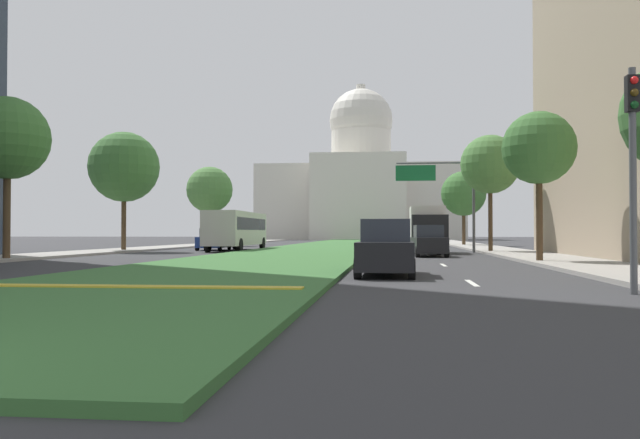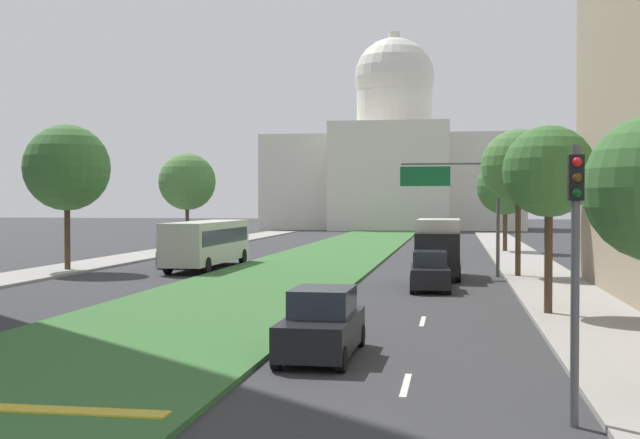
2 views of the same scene
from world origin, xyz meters
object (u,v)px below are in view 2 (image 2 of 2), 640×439
object	(u,v)px
street_tree_right_far	(518,167)
sedan_distant	(181,254)
street_tree_left_far	(67,168)
capitol_building	(394,163)
street_tree_right_distant	(505,187)
traffic_light_near_right	(575,248)
sedan_midblock	(430,272)
overhead_guide_sign	(461,193)
box_truck_delivery	(438,247)
street_tree_left_distant	(187,182)
sedan_lead_stopped	(322,325)
street_tree_right_mid	(549,172)
city_bus	(207,240)

from	to	relation	value
street_tree_right_far	sedan_distant	world-z (taller)	street_tree_right_far
street_tree_left_far	capitol_building	bearing A→B (deg)	80.75
street_tree_left_far	street_tree_right_distant	bearing A→B (deg)	40.70
traffic_light_near_right	street_tree_right_distant	distance (m)	53.41
street_tree_left_far	sedan_midblock	size ratio (longest dim) A/B	1.89
overhead_guide_sign	box_truck_delivery	xyz separation A→B (m)	(-1.20, -1.12, -2.97)
street_tree_left_distant	sedan_distant	world-z (taller)	street_tree_left_distant
sedan_midblock	sedan_lead_stopped	bearing A→B (deg)	-97.69
capitol_building	overhead_guide_sign	bearing A→B (deg)	-83.25
traffic_light_near_right	street_tree_right_far	size ratio (longest dim) A/B	0.64
street_tree_right_mid	traffic_light_near_right	bearing A→B (deg)	-94.45
sedan_lead_stopped	street_tree_right_far	bearing A→B (deg)	74.04
street_tree_right_mid	street_tree_right_distant	bearing A→B (deg)	88.88
overhead_guide_sign	capitol_building	bearing A→B (deg)	96.75
sedan_lead_stopped	capitol_building	bearing A→B (deg)	93.13
street_tree_left_distant	sedan_lead_stopped	size ratio (longest dim) A/B	1.81
sedan_distant	box_truck_delivery	xyz separation A→B (m)	(16.50, -5.28, 0.86)
street_tree_right_far	capitol_building	bearing A→B (deg)	98.80
sedan_midblock	city_bus	size ratio (longest dim) A/B	0.42
traffic_light_near_right	sedan_lead_stopped	world-z (taller)	traffic_light_near_right
sedan_distant	sedan_lead_stopped	bearing A→B (deg)	-64.47
overhead_guide_sign	city_bus	bearing A→B (deg)	169.95
sedan_lead_stopped	sedan_distant	distance (m)	32.18
overhead_guide_sign	street_tree_right_mid	distance (m)	16.26
overhead_guide_sign	sedan_distant	distance (m)	18.59
street_tree_right_mid	street_tree_left_distant	size ratio (longest dim) A/B	0.84
sedan_lead_stopped	city_bus	bearing A→B (deg)	112.92
capitol_building	overhead_guide_sign	world-z (taller)	capitol_building
overhead_guide_sign	street_tree_left_far	bearing A→B (deg)	-178.34
capitol_building	street_tree_right_mid	size ratio (longest dim) A/B	5.69
capitol_building	street_tree_right_mid	bearing A→B (deg)	-82.60
street_tree_left_far	sedan_distant	distance (m)	9.01
overhead_guide_sign	street_tree_right_mid	world-z (taller)	street_tree_right_mid
street_tree_right_far	box_truck_delivery	size ratio (longest dim) A/B	1.27
sedan_distant	city_bus	world-z (taller)	city_bus
street_tree_left_distant	city_bus	distance (m)	19.03
street_tree_left_distant	overhead_guide_sign	bearing A→B (deg)	-41.51
sedan_distant	street_tree_left_far	bearing A→B (deg)	-138.12
sedan_lead_stopped	street_tree_right_distant	bearing A→B (deg)	80.87
traffic_light_near_right	street_tree_right_mid	distance (m)	15.10
capitol_building	city_bus	world-z (taller)	capitol_building
street_tree_right_far	street_tree_right_distant	xyz separation A→B (m)	(0.68, 23.10, -0.65)
traffic_light_near_right	box_truck_delivery	distance (m)	29.98
street_tree_right_mid	sedan_lead_stopped	world-z (taller)	street_tree_right_mid
street_tree_right_far	city_bus	distance (m)	19.39
street_tree_right_distant	street_tree_left_distant	bearing A→B (deg)	-174.62
capitol_building	sedan_distant	xyz separation A→B (m)	(-8.03, -77.60, -9.36)
traffic_light_near_right	street_tree_right_distant	size ratio (longest dim) A/B	0.67
sedan_lead_stopped	box_truck_delivery	size ratio (longest dim) A/B	0.71
sedan_distant	city_bus	size ratio (longest dim) A/B	0.42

